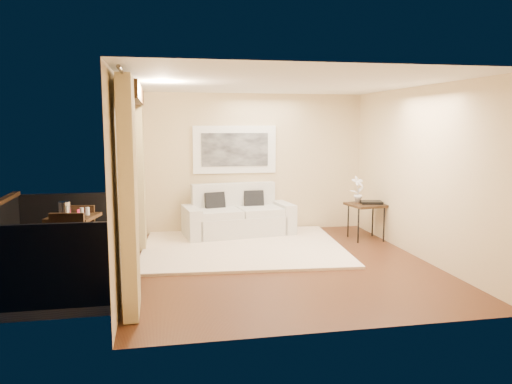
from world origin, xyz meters
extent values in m
plane|color=#4F2A17|center=(0.00, 0.00, 0.00)|extent=(5.00, 5.00, 0.00)
plane|color=white|center=(0.00, 0.00, 2.70)|extent=(5.00, 5.00, 0.00)
plane|color=beige|center=(0.00, 2.50, 1.35)|extent=(4.50, 0.00, 4.50)
plane|color=beige|center=(0.00, -2.50, 1.35)|extent=(4.50, 0.00, 4.50)
plane|color=beige|center=(2.25, 0.00, 1.35)|extent=(0.00, 5.00, 5.00)
plane|color=beige|center=(-2.25, 1.85, 1.35)|extent=(0.00, 2.70, 2.70)
plane|color=beige|center=(-2.25, -1.85, 1.35)|extent=(0.00, 2.70, 2.70)
plane|color=beige|center=(-2.25, 0.00, 2.55)|extent=(0.00, 2.40, 2.40)
cube|color=#332011|center=(-2.13, 0.00, 2.52)|extent=(0.28, 2.40, 0.22)
cube|color=#605B56|center=(-3.15, 0.00, -0.06)|extent=(1.80, 2.60, 0.12)
cube|color=black|center=(-3.15, 1.27, 0.50)|extent=(1.80, 0.06, 1.00)
cube|color=black|center=(-3.15, -1.27, 0.50)|extent=(1.80, 0.06, 1.00)
cube|color=tan|center=(-2.11, 1.55, 1.32)|extent=(0.16, 0.75, 2.62)
cube|color=tan|center=(-2.11, -1.55, 1.32)|extent=(0.16, 0.75, 2.62)
cylinder|color=#4C473F|center=(-2.11, 0.00, 2.63)|extent=(0.04, 4.80, 0.04)
cube|color=white|center=(-0.33, 2.47, 1.62)|extent=(1.62, 0.05, 0.92)
cube|color=black|center=(-0.33, 2.44, 1.62)|extent=(1.30, 0.02, 0.64)
cube|color=#FFE9CD|center=(-0.40, 1.10, 0.02)|extent=(3.58, 3.18, 0.04)
cube|color=silver|center=(-0.33, 2.02, 0.20)|extent=(1.75, 1.09, 0.41)
cube|color=silver|center=(-0.37, 2.36, 0.58)|extent=(1.66, 0.43, 0.79)
cube|color=silver|center=(-1.22, 1.90, 0.30)|extent=(0.35, 0.89, 0.60)
cube|color=silver|center=(0.56, 2.14, 0.30)|extent=(0.35, 0.89, 0.60)
cube|color=silver|center=(-0.72, 1.94, 0.47)|extent=(0.87, 0.87, 0.14)
cube|color=silver|center=(0.07, 2.05, 0.47)|extent=(0.87, 0.87, 0.14)
cube|color=black|center=(-0.76, 2.16, 0.64)|extent=(0.42, 0.26, 0.40)
cube|color=black|center=(0.01, 2.26, 0.64)|extent=(0.39, 0.18, 0.40)
cube|color=#332011|center=(1.93, 1.32, 0.65)|extent=(0.71, 0.71, 0.04)
cylinder|color=black|center=(1.69, 1.08, 0.31)|extent=(0.03, 0.03, 0.62)
cylinder|color=black|center=(2.17, 1.08, 0.31)|extent=(0.03, 0.03, 0.62)
cylinder|color=black|center=(1.69, 1.57, 0.31)|extent=(0.03, 0.03, 0.62)
cylinder|color=black|center=(2.17, 1.57, 0.31)|extent=(0.03, 0.03, 0.62)
cube|color=black|center=(2.01, 1.29, 0.69)|extent=(0.43, 0.36, 0.05)
imported|color=white|center=(1.83, 1.49, 0.91)|extent=(0.30, 0.25, 0.49)
cube|color=#332011|center=(-3.05, 0.56, 0.74)|extent=(0.78, 0.78, 0.05)
cylinder|color=#332011|center=(-3.32, 0.30, 0.35)|extent=(0.04, 0.04, 0.71)
cylinder|color=#332011|center=(-2.79, 0.30, 0.35)|extent=(0.04, 0.04, 0.71)
cylinder|color=#332011|center=(-3.32, 0.83, 0.35)|extent=(0.04, 0.04, 0.71)
cylinder|color=#332011|center=(-2.79, 0.83, 0.35)|extent=(0.04, 0.04, 0.71)
cube|color=#332011|center=(-2.93, 0.98, 0.40)|extent=(0.44, 0.44, 0.04)
cube|color=#332011|center=(-2.96, 0.82, 0.62)|extent=(0.38, 0.12, 0.49)
cylinder|color=#332011|center=(-2.75, 1.10, 0.19)|extent=(0.03, 0.03, 0.38)
cylinder|color=#332011|center=(-3.05, 1.16, 0.19)|extent=(0.03, 0.03, 0.38)
cylinder|color=#332011|center=(-2.81, 0.80, 0.19)|extent=(0.03, 0.03, 0.38)
cylinder|color=#332011|center=(-3.11, 0.86, 0.19)|extent=(0.03, 0.03, 0.38)
cube|color=#332011|center=(-2.97, -0.84, 0.46)|extent=(0.50, 0.50, 0.05)
cube|color=#332011|center=(-2.93, -0.64, 0.72)|extent=(0.44, 0.13, 0.57)
cylinder|color=#332011|center=(-3.17, -0.98, 0.22)|extent=(0.03, 0.03, 0.44)
cylinder|color=#332011|center=(-2.82, -1.04, 0.22)|extent=(0.03, 0.03, 0.44)
cylinder|color=#332011|center=(-3.11, -0.63, 0.22)|extent=(0.03, 0.03, 0.44)
cylinder|color=#332011|center=(-2.76, -0.69, 0.22)|extent=(0.03, 0.03, 0.44)
cylinder|color=white|center=(-3.18, 0.64, 0.86)|extent=(0.18, 0.18, 0.20)
cylinder|color=red|center=(-2.98, 0.66, 0.80)|extent=(0.06, 0.06, 0.07)
cylinder|color=white|center=(-3.11, 0.38, 0.85)|extent=(0.04, 0.04, 0.18)
cylinder|color=white|center=(-2.92, 0.53, 0.82)|extent=(0.06, 0.06, 0.12)
cylinder|color=silver|center=(-2.85, 0.56, 0.82)|extent=(0.06, 0.06, 0.12)
camera|label=1|loc=(-1.77, -7.14, 2.12)|focal=35.00mm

